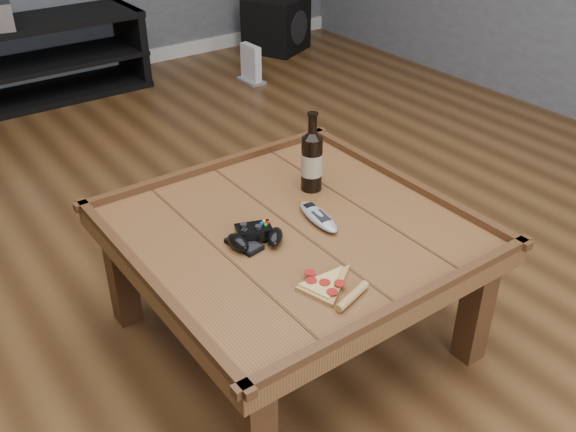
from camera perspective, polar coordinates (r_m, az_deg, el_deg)
ground at (r=2.27m, az=0.34°, el=-10.58°), size 6.00×6.00×0.00m
baseboard at (r=4.69m, az=-22.23°, el=11.02°), size 5.00×0.02×0.10m
coffee_table at (r=2.02m, az=0.38°, el=-2.36°), size 1.03×1.03×0.48m
media_console at (r=4.41m, az=-21.85°, el=12.60°), size 1.40×0.45×0.50m
beer_bottle at (r=2.15m, az=2.13°, el=5.06°), size 0.07×0.07×0.28m
game_controller at (r=1.91m, az=-2.92°, el=-1.80°), size 0.18×0.15×0.05m
pizza_slice at (r=1.73m, az=3.63°, el=-6.31°), size 0.20×0.27×0.02m
smartphone at (r=1.90m, az=-3.92°, el=-2.49°), size 0.08×0.12×0.02m
remote_control at (r=2.02m, az=2.70°, el=-0.05°), size 0.09×0.21×0.03m
subwoofer at (r=5.13m, az=-1.04°, el=16.68°), size 0.53×0.53×0.40m
game_console at (r=4.46m, az=-3.31°, el=13.23°), size 0.11×0.20×0.25m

